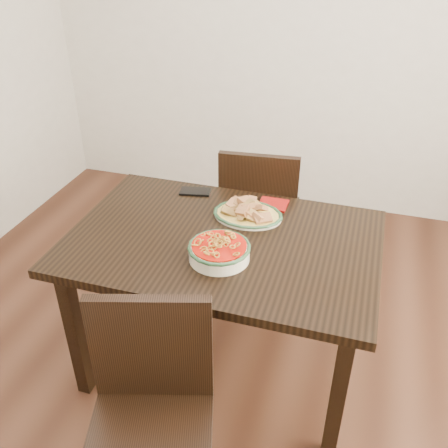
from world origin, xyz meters
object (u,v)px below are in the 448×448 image
(chair_far, at_px, (259,211))
(noodle_bowl, at_px, (219,249))
(dining_table, at_px, (223,255))
(smartphone, at_px, (195,191))
(chair_near, at_px, (151,406))
(fish_plate, at_px, (248,208))

(chair_far, height_order, noodle_bowl, chair_far)
(dining_table, xyz_separation_m, smartphone, (-0.25, 0.35, 0.09))
(chair_near, height_order, fish_plate, chair_near)
(chair_near, relative_size, fish_plate, 2.85)
(fish_plate, distance_m, smartphone, 0.35)
(chair_far, bearing_deg, dining_table, 83.64)
(smartphone, bearing_deg, chair_near, -89.25)
(chair_near, height_order, smartphone, chair_near)
(chair_near, bearing_deg, chair_far, 71.64)
(chair_far, distance_m, chair_near, 1.39)
(chair_far, bearing_deg, noodle_bowl, 85.80)
(fish_plate, relative_size, noodle_bowl, 1.23)
(noodle_bowl, bearing_deg, fish_plate, 85.59)
(chair_far, bearing_deg, chair_near, 82.21)
(fish_plate, relative_size, smartphone, 2.09)
(dining_table, height_order, noodle_bowl, noodle_bowl)
(chair_far, relative_size, smartphone, 5.97)
(noodle_bowl, bearing_deg, chair_near, -97.03)
(fish_plate, bearing_deg, chair_far, 96.30)
(dining_table, relative_size, fish_plate, 4.23)
(chair_near, relative_size, noodle_bowl, 3.50)
(chair_near, xyz_separation_m, fish_plate, (0.10, 0.90, 0.30))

